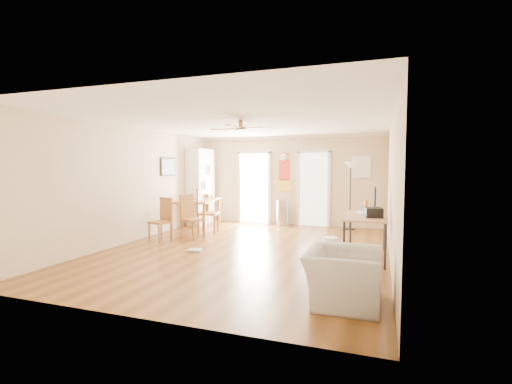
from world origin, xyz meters
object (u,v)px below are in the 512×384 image
at_px(armchair, 343,277).
at_px(torchiere_lamp, 350,196).
at_px(dining_table, 197,214).
at_px(bookshelf, 201,187).
at_px(printer, 373,212).
at_px(computer_desk, 366,237).
at_px(wastebasket_b, 336,252).
at_px(wastebasket_a, 331,245).
at_px(dining_chair_near, 160,220).
at_px(dining_chair_right_b, 193,217).
at_px(dining_chair_right_a, 208,211).
at_px(trash_can, 283,213).
at_px(dining_chair_far, 204,210).

bearing_deg(armchair, torchiere_lamp, 4.75).
bearing_deg(dining_table, bookshelf, 111.69).
xyz_separation_m(dining_table, armchair, (4.30, -4.15, -0.07)).
height_order(printer, armchair, printer).
relative_size(computer_desk, wastebasket_b, 4.55).
bearing_deg(dining_table, wastebasket_a, -22.15).
xyz_separation_m(bookshelf, wastebasket_a, (4.17, -2.45, -0.95)).
bearing_deg(dining_chair_near, wastebasket_a, 18.86).
bearing_deg(armchair, dining_chair_right_b, 52.97).
xyz_separation_m(torchiere_lamp, armchair, (0.35, -5.43, -0.58)).
bearing_deg(printer, wastebasket_a, 142.67).
height_order(dining_chair_right_a, printer, dining_chair_right_a).
relative_size(dining_table, trash_can, 2.19).
bearing_deg(dining_chair_right_a, dining_chair_far, 20.42).
distance_m(dining_chair_far, wastebasket_a, 4.49).
bearing_deg(dining_table, armchair, -43.96).
relative_size(dining_table, dining_chair_right_b, 1.57).
bearing_deg(trash_can, dining_chair_near, -124.90).
height_order(dining_table, dining_chair_right_b, dining_chair_right_b).
distance_m(dining_table, wastebasket_a, 4.12).
relative_size(wastebasket_b, armchair, 0.32).
distance_m(dining_chair_near, torchiere_lamp, 4.99).
bearing_deg(bookshelf, torchiere_lamp, -3.80).
relative_size(dining_chair_right_b, computer_desk, 0.69).
xyz_separation_m(dining_chair_near, dining_chair_far, (-0.06, 2.30, -0.03)).
bearing_deg(computer_desk, dining_table, 158.80).
bearing_deg(torchiere_lamp, printer, -78.59).
bearing_deg(armchair, dining_table, 47.11).
distance_m(dining_chair_near, wastebasket_b, 4.07).
distance_m(bookshelf, dining_chair_near, 2.66).
relative_size(dining_chair_right_a, wastebasket_a, 3.66).
xyz_separation_m(trash_can, computer_desk, (2.42, -3.08, 0.03)).
relative_size(dining_table, wastebasket_b, 4.95).
bearing_deg(dining_chair_right_b, wastebasket_a, -80.94).
relative_size(dining_chair_near, torchiere_lamp, 0.54).
relative_size(dining_chair_near, wastebasket_b, 3.00).
height_order(dining_chair_right_b, torchiere_lamp, torchiere_lamp).
distance_m(dining_chair_right_a, armchair, 5.30).
bearing_deg(trash_can, armchair, -67.75).
bearing_deg(dining_chair_near, dining_chair_right_a, 81.88).
bearing_deg(dining_chair_far, bookshelf, -57.30).
relative_size(dining_chair_near, armchair, 0.96).
bearing_deg(dining_table, dining_chair_right_b, -65.50).
xyz_separation_m(bookshelf, armchair, (4.66, -5.05, -0.78)).
relative_size(dining_chair_right_a, dining_chair_far, 1.24).
bearing_deg(dining_chair_far, dining_chair_right_a, 111.67).
xyz_separation_m(dining_chair_far, printer, (4.71, -2.57, 0.43)).
relative_size(dining_chair_right_b, trash_can, 1.40).
height_order(trash_can, printer, printer).
relative_size(bookshelf, wastebasket_a, 7.14).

